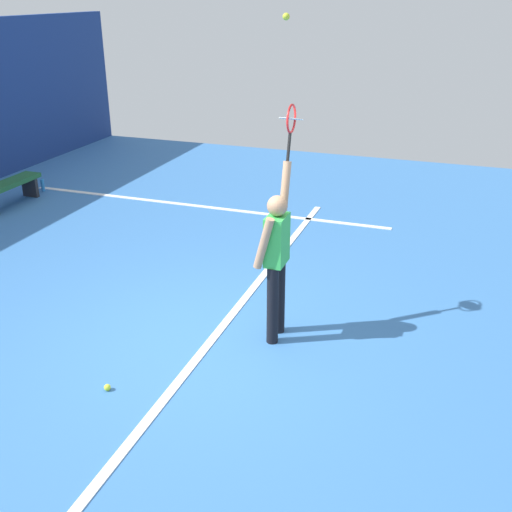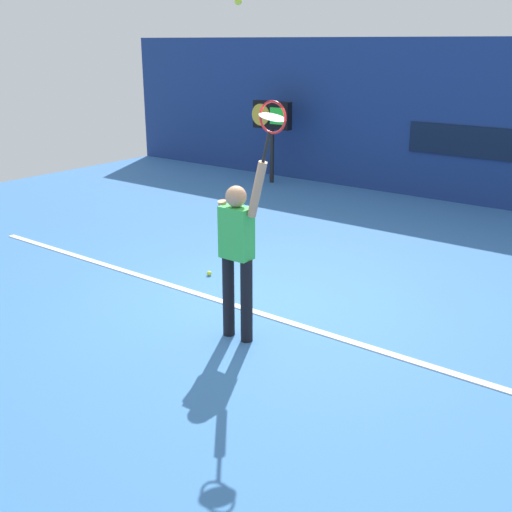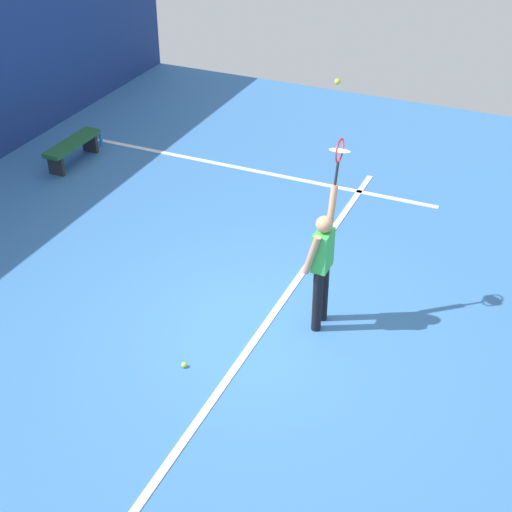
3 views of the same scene
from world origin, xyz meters
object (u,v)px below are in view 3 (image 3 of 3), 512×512
Objects in this scene: tennis_player at (322,262)px; court_bench at (73,147)px; tennis_ball at (337,82)px; spare_ball at (184,365)px; water_bottle at (101,139)px; tennis_racket at (339,153)px.

tennis_player is 1.42× the size of court_bench.
spare_ball is at bearing 141.34° from tennis_ball.
tennis_racket is at bearing -118.78° from water_bottle.
court_bench is at bearing 68.32° from tennis_racket.
tennis_ball is at bearing -174.48° from tennis_racket.
court_bench is (2.39, 6.02, -2.03)m from tennis_racket.
spare_ball is at bearing 147.61° from tennis_racket.
tennis_player reaches higher than court_bench.
tennis_racket is 3.31m from spare_ball.
spare_ball is at bearing -138.00° from water_bottle.
tennis_player is 6.69m from court_bench.
tennis_ball reaches higher than tennis_player.
tennis_ball is 1.00× the size of spare_ball.
tennis_racket is at bearing -32.39° from spare_ball.
water_bottle is (0.91, 0.00, -0.22)m from court_bench.
tennis_player is 29.16× the size of tennis_ball.
spare_ball is at bearing 140.91° from tennis_player.
tennis_racket is at bearing -0.55° from tennis_player.
tennis_player reaches higher than spare_ball.
tennis_ball is 0.28× the size of water_bottle.
tennis_player is 1.43m from tennis_racket.
tennis_racket is 9.21× the size of spare_ball.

